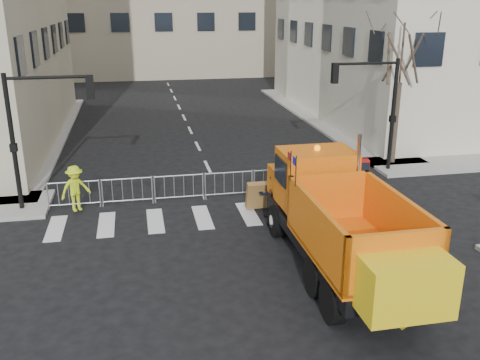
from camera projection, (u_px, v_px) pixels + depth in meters
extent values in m
plane|color=black|center=(265.00, 286.00, 15.59)|extent=(120.00, 120.00, 0.00)
cube|color=gray|center=(219.00, 188.00, 23.47)|extent=(64.00, 5.00, 0.15)
cylinder|color=black|center=(13.00, 145.00, 20.22)|extent=(0.18, 0.18, 5.40)
cylinder|color=black|center=(393.00, 117.00, 25.13)|extent=(0.18, 0.18, 5.40)
cube|color=black|center=(335.00, 240.00, 16.26)|extent=(2.43, 7.50, 0.47)
cylinder|color=black|center=(277.00, 221.00, 18.70)|extent=(0.37, 1.15, 1.14)
cylinder|color=black|center=(336.00, 216.00, 19.11)|extent=(0.37, 1.15, 1.14)
cylinder|color=black|center=(315.00, 277.00, 14.93)|extent=(0.37, 1.15, 1.14)
cylinder|color=black|center=(388.00, 269.00, 15.34)|extent=(0.37, 1.15, 1.14)
cylinder|color=black|center=(333.00, 302.00, 13.67)|extent=(0.37, 1.15, 1.14)
cylinder|color=black|center=(411.00, 293.00, 14.09)|extent=(0.37, 1.15, 1.14)
cube|color=orange|center=(302.00, 182.00, 19.12)|extent=(2.19, 1.68, 1.04)
cube|color=orange|center=(316.00, 177.00, 17.66)|extent=(2.40, 1.68, 1.87)
cylinder|color=silver|center=(357.00, 172.00, 17.03)|extent=(0.15, 0.15, 2.50)
cube|color=orange|center=(357.00, 225.00, 14.56)|extent=(2.62, 4.59, 1.72)
cube|color=yellow|center=(407.00, 287.00, 12.05)|extent=(2.09, 1.05, 1.35)
cube|color=brown|center=(288.00, 193.00, 21.09)|extent=(3.33, 0.62, 1.17)
imported|color=black|center=(333.00, 193.00, 20.26)|extent=(0.74, 0.53, 1.90)
imported|color=black|center=(271.00, 194.00, 20.30)|extent=(0.92, 0.73, 1.83)
imported|color=black|center=(274.00, 199.00, 19.53)|extent=(0.86, 1.26, 1.99)
imported|color=#C1DC19|center=(75.00, 188.00, 20.49)|extent=(1.34, 1.15, 1.81)
cube|color=#B20E0D|center=(363.00, 172.00, 23.66)|extent=(0.52, 0.48, 1.10)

